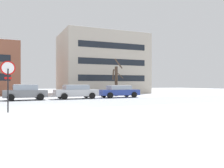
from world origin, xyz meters
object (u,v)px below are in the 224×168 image
Objects in this scene: stop_sign at (8,76)px; parked_car_blue at (119,91)px; parked_car_silver at (76,92)px; parked_car_gray at (25,92)px.

parked_car_blue is (11.39, 10.23, -1.24)m from stop_sign.
parked_car_blue is (4.97, 0.14, -0.03)m from parked_car_silver.
stop_sign is 0.61× the size of parked_car_blue.
parked_car_silver is (6.42, 10.09, -1.21)m from stop_sign.
stop_sign is 0.62× the size of parked_car_silver.
parked_car_gray is 0.89× the size of parked_car_silver.
stop_sign is 0.70× the size of parked_car_gray.
parked_car_silver is 4.98m from parked_car_blue.
parked_car_blue is at bearing 41.92° from stop_sign.
parked_car_gray is 9.95m from parked_car_blue.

